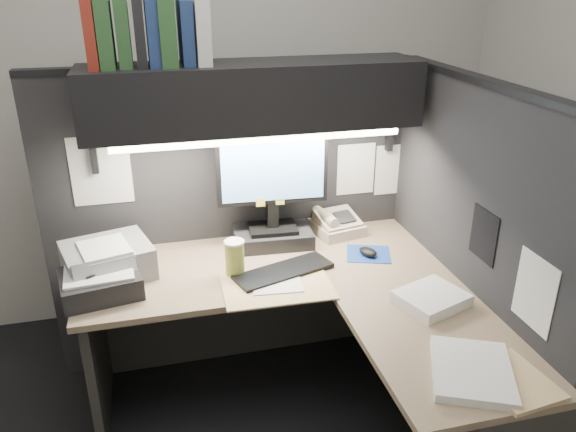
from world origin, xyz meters
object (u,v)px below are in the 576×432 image
object	(u,v)px
monitor	(273,202)
printer	(108,260)
telephone	(337,224)
keyboard	(284,272)
desk	(363,375)
notebook_stack	(100,284)
coffee_cup	(235,259)
overhead_shelf	(254,96)

from	to	relation	value
monitor	printer	size ratio (longest dim) A/B	1.58
telephone	printer	distance (m)	1.19
keyboard	printer	xyz separation A→B (m)	(-0.79, 0.19, 0.06)
desk	keyboard	bearing A→B (deg)	118.86
keyboard	notebook_stack	bearing A→B (deg)	160.11
printer	notebook_stack	world-z (taller)	printer
coffee_cup	notebook_stack	size ratio (longest dim) A/B	0.50
desk	keyboard	xyz separation A→B (m)	(-0.24, 0.44, 0.30)
telephone	coffee_cup	xyz separation A→B (m)	(-0.61, -0.33, 0.03)
telephone	printer	xyz separation A→B (m)	(-1.17, -0.18, 0.03)
coffee_cup	printer	distance (m)	0.59
monitor	notebook_stack	xyz separation A→B (m)	(-0.84, -0.29, -0.19)
keyboard	coffee_cup	world-z (taller)	coffee_cup
keyboard	telephone	bearing A→B (deg)	26.06
coffee_cup	notebook_stack	world-z (taller)	coffee_cup
keyboard	overhead_shelf	bearing A→B (deg)	82.77
overhead_shelf	notebook_stack	bearing A→B (deg)	-158.96
keyboard	printer	world-z (taller)	printer
keyboard	coffee_cup	xyz separation A→B (m)	(-0.22, 0.04, 0.07)
overhead_shelf	monitor	size ratio (longest dim) A/B	2.61
desk	keyboard	distance (m)	0.58
keyboard	notebook_stack	xyz separation A→B (m)	(-0.81, 0.03, 0.04)
keyboard	notebook_stack	size ratio (longest dim) A/B	1.43
desk	telephone	size ratio (longest dim) A/B	6.94
overhead_shelf	monitor	world-z (taller)	overhead_shelf
monitor	keyboard	xyz separation A→B (m)	(-0.02, -0.32, -0.22)
overhead_shelf	keyboard	size ratio (longest dim) A/B	3.29
printer	notebook_stack	xyz separation A→B (m)	(-0.03, -0.17, -0.03)
telephone	notebook_stack	world-z (taller)	notebook_stack
desk	overhead_shelf	distance (m)	1.33
monitor	notebook_stack	size ratio (longest dim) A/B	1.80
notebook_stack	printer	bearing A→B (deg)	80.72
overhead_shelf	monitor	bearing A→B (deg)	2.85
overhead_shelf	coffee_cup	world-z (taller)	overhead_shelf
monitor	keyboard	world-z (taller)	monitor
desk	keyboard	size ratio (longest dim) A/B	3.61
desk	coffee_cup	size ratio (longest dim) A/B	10.32
notebook_stack	coffee_cup	bearing A→B (deg)	1.72
notebook_stack	monitor	bearing A→B (deg)	19.36
keyboard	desk	bearing A→B (deg)	-79.16
keyboard	coffee_cup	size ratio (longest dim) A/B	2.86
desk	monitor	xyz separation A→B (m)	(-0.22, 0.76, 0.52)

